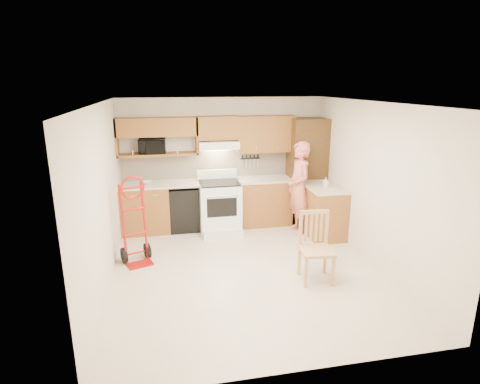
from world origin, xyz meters
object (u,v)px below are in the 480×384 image
object	(u,v)px
range	(220,203)
dining_chair	(317,248)
microwave	(152,146)
person	(299,188)
hand_truck	(135,225)

from	to	relation	value
range	dining_chair	size ratio (longest dim) A/B	1.13
microwave	person	distance (m)	2.85
microwave	range	size ratio (longest dim) A/B	0.43
microwave	hand_truck	distance (m)	1.83
dining_chair	microwave	bearing A→B (deg)	137.10
person	hand_truck	bearing A→B (deg)	-76.87
range	hand_truck	size ratio (longest dim) A/B	0.89
microwave	hand_truck	world-z (taller)	microwave
microwave	person	bearing A→B (deg)	-13.82
microwave	hand_truck	xyz separation A→B (m)	(-0.29, -1.52, -0.99)
person	hand_truck	world-z (taller)	person
range	person	distance (m)	1.51
range	person	world-z (taller)	person
microwave	person	world-z (taller)	microwave
microwave	range	bearing A→B (deg)	-16.48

